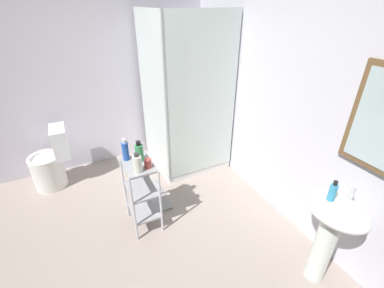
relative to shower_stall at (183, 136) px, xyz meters
The scene contains 14 objects.
ground_plane 1.77m from the shower_stall, 46.14° to the right, with size 4.20×4.20×0.02m, color gray.
wall_back 1.56m from the shower_stall, 27.48° to the left, with size 4.20×0.14×2.50m.
wall_left 1.60m from the shower_stall, 118.59° to the right, with size 0.10×4.20×2.50m, color silver.
shower_stall is the anchor object (origin of this frame).
pedestal_sink 2.08m from the shower_stall, ahead, with size 0.46×0.37×0.81m.
sink_faucet 2.13m from the shower_stall, 11.34° to the left, with size 0.03×0.03×0.10m, color silver.
toilet 1.67m from the shower_stall, 100.35° to the right, with size 0.37×0.49×0.76m.
storage_cart 1.18m from the shower_stall, 44.47° to the right, with size 0.38×0.28×0.74m.
hand_soap_bottle 2.06m from the shower_stall, ahead, with size 0.05×0.05×0.16m.
body_wash_bottle_green 1.16m from the shower_stall, 45.42° to the right, with size 0.08×0.08×0.20m.
shampoo_bottle_blue 1.20m from the shower_stall, 51.79° to the right, with size 0.06×0.06×0.22m.
lotion_bottle_white 1.33m from the shower_stall, 41.95° to the right, with size 0.08×0.08×0.19m.
rinse_cup 1.24m from the shower_stall, 39.19° to the right, with size 0.06×0.06×0.09m, color #B24742.
bath_mat 0.94m from the shower_stall, 55.04° to the right, with size 0.60×0.40×0.02m, color gray.
Camera 1 is at (1.65, -0.02, 2.06)m, focal length 24.04 mm.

